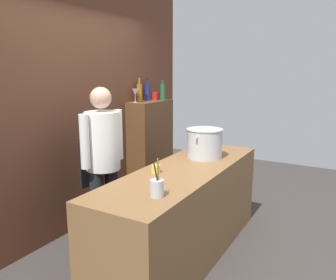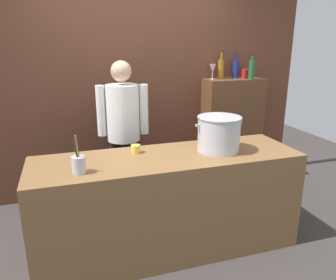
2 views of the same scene
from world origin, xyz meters
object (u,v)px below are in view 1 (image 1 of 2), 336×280
Objects in this scene: stockpot_large at (204,143)px; wine_bottle_green at (163,92)px; wine_bottle_cobalt at (147,92)px; spice_tin_red at (156,96)px; wine_bottle_amber at (140,92)px; butter_jar at (156,169)px; chef at (103,157)px; utensil_crock at (157,188)px; wine_glass_tall at (135,93)px.

stockpot_large is 1.46× the size of wine_bottle_green.
spice_tin_red is at bearing -30.54° from wine_bottle_cobalt.
wine_bottle_green is at bearing -55.90° from wine_bottle_cobalt.
wine_bottle_amber is at bearing 170.13° from spice_tin_red.
stockpot_large is at bearing -12.36° from butter_jar.
wine_bottle_amber is at bearing -153.69° from chef.
wine_bottle_amber is at bearing 63.42° from stockpot_large.
butter_jar is 1.99m from wine_bottle_cobalt.
wine_bottle_green is at bearing 29.79° from utensil_crock.
utensil_crock is 0.59m from butter_jar.
wine_bottle_amber is 0.21m from wine_bottle_cobalt.
chef is at bearing -159.54° from wine_glass_tall.
spice_tin_red is at bearing 32.06° from utensil_crock.
stockpot_large is 3.90× the size of spice_tin_red.
wine_bottle_green is at bearing -162.86° from chef.
butter_jar is 1.74m from wine_glass_tall.
stockpot_large is 1.58m from wine_bottle_cobalt.
stockpot_large is 1.47m from wine_bottle_amber.
chef reaches higher than wine_glass_tall.
wine_bottle_green is 1.64× the size of wine_glass_tall.
stockpot_large is 0.74m from butter_jar.
wine_bottle_green reaches higher than utensil_crock.
butter_jar is 0.24× the size of wine_bottle_amber.
wine_bottle_cobalt is (1.56, 1.11, 0.56)m from butter_jar.
wine_bottle_amber is 1.86× the size of wine_glass_tall.
wine_bottle_cobalt is 2.75× the size of spice_tin_red.
wine_bottle_cobalt is 1.03× the size of wine_bottle_green.
wine_bottle_amber is (1.34, 0.47, 0.55)m from chef.
utensil_crock is at bearing -147.18° from butter_jar.
wine_bottle_cobalt is at bearing 3.05° from wine_bottle_amber.
wine_bottle_amber reaches higher than spice_tin_red.
utensil_crock is (-0.50, -0.95, 0.00)m from chef.
stockpot_large is at bearing -112.21° from wine_glass_tall.
butter_jar is 1.83m from wine_bottle_amber.
chef is 14.52× the size of spice_tin_red.
butter_jar is at bearing -148.17° from spice_tin_red.
wine_glass_tall is (-0.33, -0.02, 0.02)m from wine_bottle_cobalt.
chef reaches higher than spice_tin_red.
wine_bottle_green is (0.96, 1.08, 0.45)m from stockpot_large.
butter_jar is at bearing -138.50° from wine_glass_tall.
chef is at bearing -160.81° from wine_bottle_amber.
wine_glass_tall is 0.46m from spice_tin_red.
butter_jar is at bearing 32.82° from utensil_crock.
wine_bottle_amber is at bearing 5.39° from wine_glass_tall.
wine_bottle_green is (1.67, 0.30, 0.54)m from chef.
wine_bottle_green is at bearing 28.85° from butter_jar.
wine_glass_tall is at bearing 39.20° from utensil_crock.
wine_bottle_cobalt is at bearing 124.10° from wine_bottle_green.
utensil_crock is 2.56m from wine_bottle_cobalt.
chef is 3.73× the size of stockpot_large.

